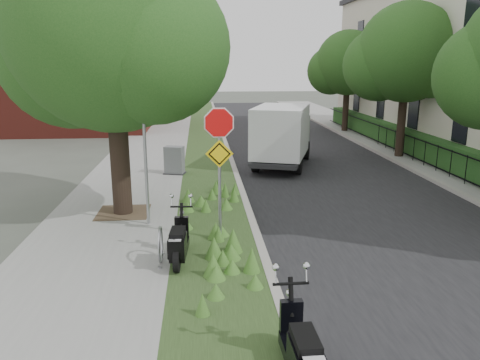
{
  "coord_description": "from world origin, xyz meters",
  "views": [
    {
      "loc": [
        -1.83,
        -9.82,
        4.18
      ],
      "look_at": [
        -0.85,
        1.54,
        1.3
      ],
      "focal_mm": 35.0,
      "sensor_mm": 36.0,
      "label": 1
    }
  ],
  "objects_px": {
    "utility_cabinet": "(174,161)",
    "scooter_far": "(302,358)",
    "sign_assembly": "(219,147)",
    "scooter_near": "(179,246)",
    "box_truck": "(282,133)"
  },
  "relations": [
    {
      "from": "sign_assembly",
      "to": "scooter_far",
      "type": "bearing_deg",
      "value": -81.34
    },
    {
      "from": "sign_assembly",
      "to": "utility_cabinet",
      "type": "distance_m",
      "value": 7.17
    },
    {
      "from": "scooter_far",
      "to": "utility_cabinet",
      "type": "height_order",
      "value": "utility_cabinet"
    },
    {
      "from": "utility_cabinet",
      "to": "scooter_far",
      "type": "bearing_deg",
      "value": -79.68
    },
    {
      "from": "utility_cabinet",
      "to": "scooter_near",
      "type": "bearing_deg",
      "value": -86.58
    },
    {
      "from": "scooter_far",
      "to": "utility_cabinet",
      "type": "distance_m",
      "value": 12.3
    },
    {
      "from": "scooter_near",
      "to": "box_truck",
      "type": "relative_size",
      "value": 0.33
    },
    {
      "from": "scooter_far",
      "to": "utility_cabinet",
      "type": "relative_size",
      "value": 1.69
    },
    {
      "from": "sign_assembly",
      "to": "scooter_far",
      "type": "relative_size",
      "value": 1.85
    },
    {
      "from": "scooter_far",
      "to": "utility_cabinet",
      "type": "bearing_deg",
      "value": 100.32
    },
    {
      "from": "scooter_near",
      "to": "utility_cabinet",
      "type": "relative_size",
      "value": 1.6
    },
    {
      "from": "scooter_far",
      "to": "box_truck",
      "type": "bearing_deg",
      "value": 81.13
    },
    {
      "from": "sign_assembly",
      "to": "scooter_far",
      "type": "distance_m",
      "value": 5.63
    },
    {
      "from": "scooter_far",
      "to": "box_truck",
      "type": "xyz_separation_m",
      "value": [
        2.11,
        13.54,
        0.87
      ]
    },
    {
      "from": "sign_assembly",
      "to": "box_truck",
      "type": "height_order",
      "value": "sign_assembly"
    }
  ]
}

